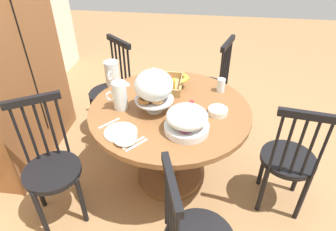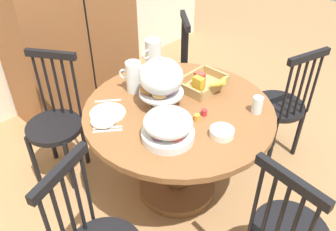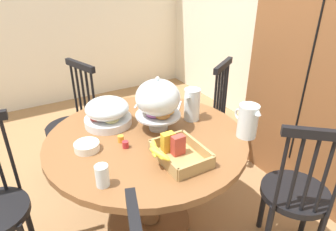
{
  "view_description": "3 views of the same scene",
  "coord_description": "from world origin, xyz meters",
  "px_view_note": "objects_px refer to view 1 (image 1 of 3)",
  "views": [
    {
      "loc": [
        -1.71,
        -0.17,
        1.96
      ],
      "look_at": [
        -0.0,
        0.06,
        0.74
      ],
      "focal_mm": 31.43,
      "sensor_mm": 36.0,
      "label": 1
    },
    {
      "loc": [
        -1.27,
        -1.13,
        2.04
      ],
      "look_at": [
        -0.0,
        0.06,
        0.74
      ],
      "focal_mm": 37.86,
      "sensor_mm": 36.0,
      "label": 2
    },
    {
      "loc": [
        1.51,
        -0.62,
        1.68
      ],
      "look_at": [
        0.1,
        0.21,
        0.84
      ],
      "focal_mm": 32.23,
      "sensor_mm": 36.0,
      "label": 3
    }
  ],
  "objects_px": {
    "dining_table": "(170,130)",
    "windsor_chair_by_cabinet": "(112,93)",
    "cereal_bowl": "(218,111)",
    "pastry_stand_with_dome": "(154,87)",
    "windsor_chair_near_window": "(210,88)",
    "windsor_chair_host_seat": "(288,161)",
    "orange_juice_pitcher": "(112,74)",
    "china_plate_small": "(125,139)",
    "windsor_chair_facing_door": "(52,169)",
    "cereal_basket": "(171,84)",
    "milk_pitcher": "(120,97)",
    "fruit_platter_covered": "(187,120)",
    "drinking_glass": "(221,85)",
    "china_plate_large": "(121,132)"
  },
  "relations": [
    {
      "from": "cereal_bowl",
      "to": "china_plate_small",
      "type": "bearing_deg",
      "value": 123.27
    },
    {
      "from": "cereal_bowl",
      "to": "windsor_chair_near_window",
      "type": "bearing_deg",
      "value": 3.28
    },
    {
      "from": "windsor_chair_facing_door",
      "to": "drinking_glass",
      "type": "bearing_deg",
      "value": -56.86
    },
    {
      "from": "pastry_stand_with_dome",
      "to": "windsor_chair_near_window",
      "type": "bearing_deg",
      "value": -24.53
    },
    {
      "from": "china_plate_small",
      "to": "drinking_glass",
      "type": "xyz_separation_m",
      "value": [
        0.71,
        -0.61,
        0.04
      ]
    },
    {
      "from": "windsor_chair_host_seat",
      "to": "cereal_bowl",
      "type": "relative_size",
      "value": 6.96
    },
    {
      "from": "windsor_chair_host_seat",
      "to": "china_plate_large",
      "type": "xyz_separation_m",
      "value": [
        -0.19,
        1.17,
        0.29
      ]
    },
    {
      "from": "windsor_chair_facing_door",
      "to": "milk_pitcher",
      "type": "xyz_separation_m",
      "value": [
        0.41,
        -0.42,
        0.38
      ]
    },
    {
      "from": "cereal_basket",
      "to": "china_plate_large",
      "type": "bearing_deg",
      "value": 158.09
    },
    {
      "from": "pastry_stand_with_dome",
      "to": "drinking_glass",
      "type": "bearing_deg",
      "value": -54.45
    },
    {
      "from": "windsor_chair_near_window",
      "to": "windsor_chair_facing_door",
      "type": "height_order",
      "value": "same"
    },
    {
      "from": "milk_pitcher",
      "to": "china_plate_small",
      "type": "relative_size",
      "value": 1.42
    },
    {
      "from": "windsor_chair_facing_door",
      "to": "cereal_basket",
      "type": "xyz_separation_m",
      "value": [
        0.75,
        -0.75,
        0.33
      ]
    },
    {
      "from": "windsor_chair_by_cabinet",
      "to": "china_plate_large",
      "type": "relative_size",
      "value": 4.43
    },
    {
      "from": "fruit_platter_covered",
      "to": "orange_juice_pitcher",
      "type": "height_order",
      "value": "orange_juice_pitcher"
    },
    {
      "from": "windsor_chair_near_window",
      "to": "pastry_stand_with_dome",
      "type": "relative_size",
      "value": 2.83
    },
    {
      "from": "drinking_glass",
      "to": "fruit_platter_covered",
      "type": "bearing_deg",
      "value": 157.43
    },
    {
      "from": "windsor_chair_host_seat",
      "to": "orange_juice_pitcher",
      "type": "xyz_separation_m",
      "value": [
        0.45,
        1.41,
        0.38
      ]
    },
    {
      "from": "pastry_stand_with_dome",
      "to": "cereal_bowl",
      "type": "bearing_deg",
      "value": -88.06
    },
    {
      "from": "pastry_stand_with_dome",
      "to": "milk_pitcher",
      "type": "relative_size",
      "value": 1.61
    },
    {
      "from": "pastry_stand_with_dome",
      "to": "orange_juice_pitcher",
      "type": "distance_m",
      "value": 0.55
    },
    {
      "from": "windsor_chair_host_seat",
      "to": "orange_juice_pitcher",
      "type": "height_order",
      "value": "windsor_chair_host_seat"
    },
    {
      "from": "dining_table",
      "to": "windsor_chair_facing_door",
      "type": "height_order",
      "value": "windsor_chair_facing_door"
    },
    {
      "from": "windsor_chair_facing_door",
      "to": "windsor_chair_near_window",
      "type": "bearing_deg",
      "value": -39.62
    },
    {
      "from": "cereal_basket",
      "to": "cereal_bowl",
      "type": "distance_m",
      "value": 0.5
    },
    {
      "from": "dining_table",
      "to": "cereal_bowl",
      "type": "xyz_separation_m",
      "value": [
        -0.03,
        -0.35,
        0.23
      ]
    },
    {
      "from": "dining_table",
      "to": "orange_juice_pitcher",
      "type": "bearing_deg",
      "value": 60.12
    },
    {
      "from": "fruit_platter_covered",
      "to": "orange_juice_pitcher",
      "type": "relative_size",
      "value": 1.48
    },
    {
      "from": "fruit_platter_covered",
      "to": "china_plate_small",
      "type": "xyz_separation_m",
      "value": [
        -0.16,
        0.38,
        -0.07
      ]
    },
    {
      "from": "dining_table",
      "to": "windsor_chair_by_cabinet",
      "type": "height_order",
      "value": "windsor_chair_by_cabinet"
    },
    {
      "from": "milk_pitcher",
      "to": "drinking_glass",
      "type": "xyz_separation_m",
      "value": [
        0.35,
        -0.73,
        -0.04
      ]
    },
    {
      "from": "dining_table",
      "to": "cereal_bowl",
      "type": "distance_m",
      "value": 0.42
    },
    {
      "from": "drinking_glass",
      "to": "cereal_basket",
      "type": "bearing_deg",
      "value": 91.31
    },
    {
      "from": "windsor_chair_by_cabinet",
      "to": "windsor_chair_host_seat",
      "type": "relative_size",
      "value": 1.0
    },
    {
      "from": "orange_juice_pitcher",
      "to": "china_plate_small",
      "type": "height_order",
      "value": "orange_juice_pitcher"
    },
    {
      "from": "cereal_bowl",
      "to": "cereal_basket",
      "type": "bearing_deg",
      "value": 50.02
    },
    {
      "from": "dining_table",
      "to": "windsor_chair_by_cabinet",
      "type": "distance_m",
      "value": 0.91
    },
    {
      "from": "windsor_chair_by_cabinet",
      "to": "cereal_basket",
      "type": "xyz_separation_m",
      "value": [
        -0.33,
        -0.63,
        0.33
      ]
    },
    {
      "from": "windsor_chair_by_cabinet",
      "to": "china_plate_large",
      "type": "bearing_deg",
      "value": -158.44
    },
    {
      "from": "windsor_chair_facing_door",
      "to": "windsor_chair_host_seat",
      "type": "height_order",
      "value": "same"
    },
    {
      "from": "windsor_chair_facing_door",
      "to": "fruit_platter_covered",
      "type": "xyz_separation_m",
      "value": [
        0.2,
        -0.93,
        0.37
      ]
    },
    {
      "from": "dining_table",
      "to": "windsor_chair_near_window",
      "type": "relative_size",
      "value": 1.24
    },
    {
      "from": "dining_table",
      "to": "windsor_chair_facing_door",
      "type": "bearing_deg",
      "value": 120.32
    },
    {
      "from": "pastry_stand_with_dome",
      "to": "cereal_bowl",
      "type": "distance_m",
      "value": 0.49
    },
    {
      "from": "windsor_chair_by_cabinet",
      "to": "cereal_basket",
      "type": "bearing_deg",
      "value": -117.33
    },
    {
      "from": "dining_table",
      "to": "orange_juice_pitcher",
      "type": "height_order",
      "value": "orange_juice_pitcher"
    },
    {
      "from": "pastry_stand_with_dome",
      "to": "cereal_bowl",
      "type": "relative_size",
      "value": 2.46
    },
    {
      "from": "windsor_chair_by_cabinet",
      "to": "orange_juice_pitcher",
      "type": "bearing_deg",
      "value": -155.97
    },
    {
      "from": "fruit_platter_covered",
      "to": "milk_pitcher",
      "type": "bearing_deg",
      "value": 67.42
    },
    {
      "from": "windsor_chair_facing_door",
      "to": "drinking_glass",
      "type": "relative_size",
      "value": 8.86
    }
  ]
}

